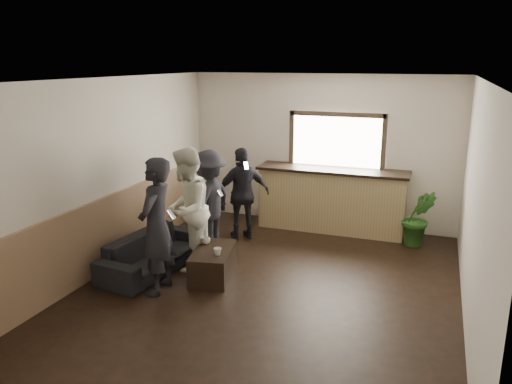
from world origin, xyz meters
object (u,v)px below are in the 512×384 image
at_px(bar_counter, 332,196).
at_px(sofa, 153,252).
at_px(coffee_table, 213,263).
at_px(person_c, 208,201).
at_px(cup_a, 206,241).
at_px(cup_b, 218,251).
at_px(potted_plant, 418,218).
at_px(person_d, 243,194).
at_px(person_a, 156,226).
at_px(person_b, 187,209).

xyz_separation_m(bar_counter, sofa, (-2.11, -2.70, -0.37)).
height_order(coffee_table, person_c, person_c).
distance_m(bar_counter, person_c, 2.39).
xyz_separation_m(bar_counter, cup_a, (-1.35, -2.46, -0.18)).
bearing_deg(cup_a, bar_counter, 61.27).
bearing_deg(cup_a, cup_b, -45.21).
distance_m(bar_counter, sofa, 3.44).
height_order(coffee_table, cup_b, cup_b).
relative_size(sofa, cup_a, 15.15).
height_order(sofa, potted_plant, potted_plant).
height_order(coffee_table, person_d, person_d).
relative_size(sofa, coffee_table, 1.97).
bearing_deg(sofa, person_c, -18.36).
bearing_deg(cup_b, coffee_table, 133.93).
bearing_deg(person_c, person_d, 162.77).
relative_size(sofa, person_c, 1.10).
bearing_deg(cup_b, person_d, 100.49).
bearing_deg(bar_counter, person_c, -134.02).
distance_m(coffee_table, person_d, 1.77).
bearing_deg(person_d, cup_a, 52.17).
relative_size(cup_a, potted_plant, 0.12).
bearing_deg(coffee_table, cup_a, 135.43).
bearing_deg(bar_counter, coffee_table, -113.50).
height_order(sofa, person_a, person_a).
relative_size(coffee_table, person_b, 0.51).
relative_size(potted_plant, person_b, 0.53).
height_order(sofa, coffee_table, sofa).
distance_m(potted_plant, person_b, 3.87).
bearing_deg(person_b, person_a, -13.29).
distance_m(bar_counter, person_b, 2.97).
distance_m(coffee_table, person_c, 1.23).
distance_m(cup_b, person_b, 0.86).
xyz_separation_m(bar_counter, person_d, (-1.34, -1.00, 0.16)).
bearing_deg(person_a, person_c, 173.54).
relative_size(bar_counter, sofa, 1.47).
distance_m(cup_b, person_c, 1.32).
height_order(cup_b, person_a, person_a).
xyz_separation_m(sofa, person_d, (0.76, 1.70, 0.54)).
bearing_deg(person_b, cup_a, 75.64).
height_order(coffee_table, person_b, person_b).
distance_m(cup_a, person_c, 0.89).
bearing_deg(sofa, cup_a, -66.33).
relative_size(sofa, person_b, 1.01).
xyz_separation_m(coffee_table, person_d, (-0.19, 1.65, 0.60)).
relative_size(bar_counter, person_b, 1.48).
xyz_separation_m(cup_b, person_c, (-0.65, 1.09, 0.37)).
relative_size(coffee_table, cup_b, 8.57).
bearing_deg(cup_b, person_a, -142.46).
xyz_separation_m(potted_plant, person_c, (-3.19, -1.40, 0.35)).
distance_m(sofa, person_a, 0.99).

